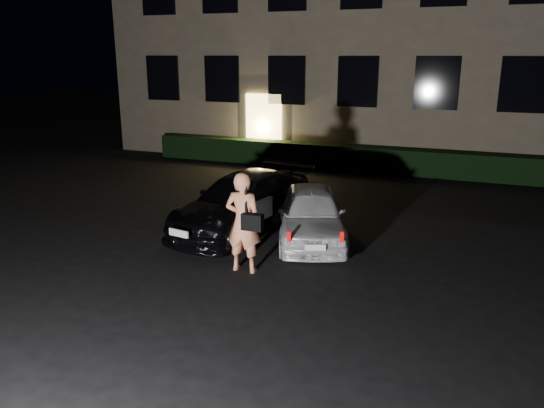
% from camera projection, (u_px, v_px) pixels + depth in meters
% --- Properties ---
extents(ground, '(80.00, 80.00, 0.00)m').
position_uv_depth(ground, '(213.00, 288.00, 9.20)').
color(ground, black).
rests_on(ground, ground).
extents(hedge, '(15.00, 0.70, 0.85)m').
position_uv_depth(hedge, '(352.00, 158.00, 18.50)').
color(hedge, black).
rests_on(hedge, ground).
extents(sedan, '(2.49, 4.59, 1.26)m').
position_uv_depth(sedan, '(244.00, 203.00, 12.18)').
color(sedan, black).
rests_on(sedan, ground).
extents(hatch, '(2.51, 3.75, 1.18)m').
position_uv_depth(hatch, '(311.00, 213.00, 11.47)').
color(hatch, silver).
rests_on(hatch, ground).
extents(man, '(0.78, 0.47, 1.90)m').
position_uv_depth(man, '(244.00, 222.00, 9.70)').
color(man, '#EC8C63').
rests_on(man, ground).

